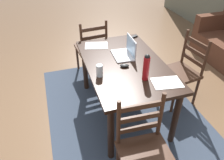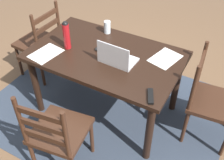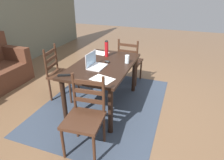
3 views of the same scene
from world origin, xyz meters
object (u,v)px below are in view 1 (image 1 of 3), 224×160
Objects in this scene: drinking_glass at (100,71)px; chair_far_head at (181,72)px; dining_table at (124,70)px; water_bottle at (146,67)px; tv_remote at (132,37)px; chair_right_near at (144,152)px; computer_mouse at (124,66)px; laptop at (126,51)px; chair_left_near at (92,49)px.

chair_far_head is at bearing 99.06° from drinking_glass.
dining_table is 11.01× the size of drinking_glass.
tv_remote is (-0.98, 0.25, -0.14)m from water_bottle.
chair_right_near is at bearing -22.56° from water_bottle.
drinking_glass reaches higher than tv_remote.
water_bottle is at bearing 157.44° from chair_right_near.
laptop is at bearing 172.14° from computer_mouse.
water_bottle is 0.34m from computer_mouse.
water_bottle is at bearing 13.01° from dining_table.
drinking_glass is 0.32m from computer_mouse.
laptop reaches higher than dining_table.
chair_right_near is at bearing -44.30° from chair_far_head.
drinking_glass is 1.04m from tv_remote.
chair_right_near is 0.81m from water_bottle.
chair_left_near is at bearing 171.82° from drinking_glass.
drinking_glass is 0.77× the size of tv_remote.
tv_remote is (-1.61, 0.51, 0.30)m from chair_right_near.
computer_mouse is at bearing 105.75° from drinking_glass.
drinking_glass is at bearing -168.49° from chair_right_near.
dining_table is at bearing 175.84° from computer_mouse.
water_bottle reaches higher than laptop.
chair_left_near reaches higher than dining_table.
chair_far_head reaches higher than computer_mouse.
chair_left_near is at bearing 179.95° from chair_right_near.
laptop is (0.85, 0.25, 0.35)m from chair_left_near.
computer_mouse is (-0.09, 0.31, -0.05)m from drinking_glass.
water_bottle is 2.88× the size of computer_mouse.
dining_table is 0.15m from computer_mouse.
water_bottle reaches higher than tv_remote.
chair_left_near is 3.30× the size of water_bottle.
computer_mouse is at bearing -83.46° from chair_far_head.
computer_mouse is at bearing -20.69° from dining_table.
drinking_glass is at bearing -62.54° from dining_table.
dining_table is at bearing 9.76° from chair_left_near.
water_bottle is (0.38, 0.09, 0.25)m from dining_table.
laptop is 0.54m from drinking_glass.
drinking_glass is at bearing -51.71° from laptop.
water_bottle reaches higher than computer_mouse.
chair_far_head is 5.59× the size of tv_remote.
chair_left_near is at bearing -170.24° from dining_table.
chair_far_head is 3.30× the size of water_bottle.
chair_right_near is at bearing 11.51° from drinking_glass.
chair_left_near is at bearing -156.27° from computer_mouse.
water_bottle is (1.38, 0.26, 0.44)m from chair_left_near.
dining_table is 1.04m from chair_left_near.
laptop is 2.52× the size of drinking_glass.
dining_table is 1.04m from chair_right_near.
water_bottle reaches higher than chair_right_near.
laptop reaches higher than chair_far_head.
drinking_glass is (-0.20, -0.43, -0.08)m from water_bottle.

